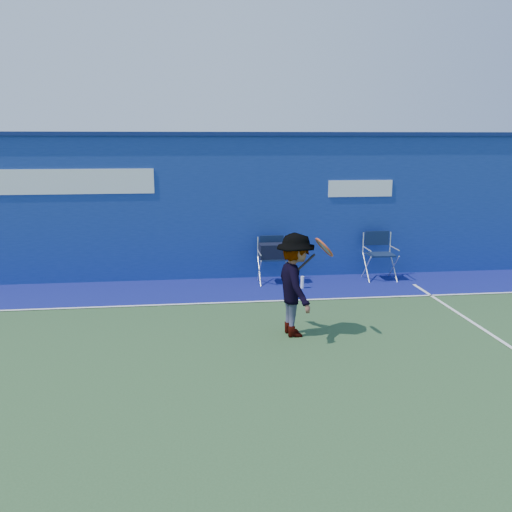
{
  "coord_description": "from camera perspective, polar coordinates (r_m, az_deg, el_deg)",
  "views": [
    {
      "loc": [
        -0.01,
        -6.28,
        2.93
      ],
      "look_at": [
        1.06,
        2.6,
        1.0
      ],
      "focal_mm": 38.0,
      "sensor_mm": 36.0,
      "label": 1
    }
  ],
  "objects": [
    {
      "name": "court_lines",
      "position": [
        7.47,
        -6.36,
        -10.89
      ],
      "size": [
        24.0,
        12.0,
        0.01
      ],
      "color": "white",
      "rests_on": "out_of_bounds_strip"
    },
    {
      "name": "water_bottle",
      "position": [
        10.89,
        4.9,
        -2.78
      ],
      "size": [
        0.07,
        0.07,
        0.25
      ],
      "primitive_type": "cylinder",
      "color": "white",
      "rests_on": "ground"
    },
    {
      "name": "out_of_bounds_strip",
      "position": [
        10.78,
        -6.57,
        -3.65
      ],
      "size": [
        24.0,
        1.8,
        0.01
      ],
      "primitive_type": "cube",
      "color": "navy",
      "rests_on": "ground"
    },
    {
      "name": "tennis_player",
      "position": [
        8.17,
        4.17,
        -3.04
      ],
      "size": [
        0.91,
        1.08,
        1.57
      ],
      "color": "#EA4738",
      "rests_on": "ground"
    },
    {
      "name": "directors_chair_left",
      "position": [
        11.2,
        1.82,
        -0.87
      ],
      "size": [
        0.57,
        0.52,
        0.96
      ],
      "color": "silver",
      "rests_on": "ground"
    },
    {
      "name": "directors_chair_right",
      "position": [
        11.8,
        12.89,
        -0.93
      ],
      "size": [
        0.6,
        0.54,
        1.01
      ],
      "color": "silver",
      "rests_on": "ground"
    },
    {
      "name": "ground",
      "position": [
        6.93,
        -6.3,
        -12.92
      ],
      "size": [
        80.0,
        80.0,
        0.0
      ],
      "primitive_type": "plane",
      "color": "#2D4E29",
      "rests_on": "ground"
    },
    {
      "name": "stadium_wall",
      "position": [
        11.56,
        -6.81,
        5.25
      ],
      "size": [
        24.0,
        0.5,
        3.08
      ],
      "color": "navy",
      "rests_on": "ground"
    }
  ]
}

